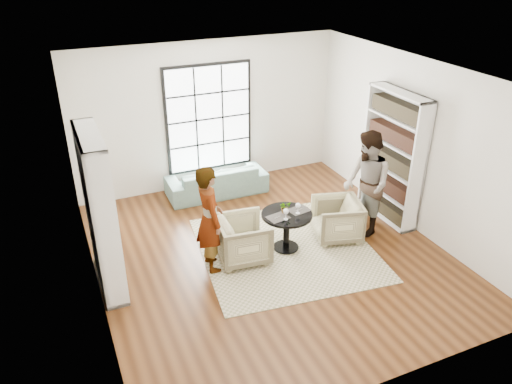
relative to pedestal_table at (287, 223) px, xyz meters
name	(u,v)px	position (x,y,z in m)	size (l,w,h in m)	color
ground	(270,253)	(-0.31, -0.03, -0.49)	(6.00, 6.00, 0.00)	#593115
room_shell	(257,173)	(-0.31, 0.51, 0.76)	(6.00, 6.01, 6.00)	silver
rug	(286,249)	(-0.01, -0.02, -0.49)	(2.81, 2.81, 0.01)	#C0AE90
pedestal_table	(287,223)	(0.00, 0.00, 0.00)	(0.84, 0.84, 0.68)	black
sofa	(217,180)	(-0.37, 2.42, -0.20)	(2.02, 0.79, 0.59)	gray
armchair_left	(243,239)	(-0.77, 0.01, -0.12)	(0.79, 0.82, 0.74)	#BBB586
armchair_right	(337,220)	(0.96, -0.03, -0.13)	(0.77, 0.79, 0.72)	tan
person_left	(210,219)	(-1.32, 0.01, 0.38)	(0.64, 0.42, 1.75)	gray
person_right	(367,184)	(1.51, -0.03, 0.44)	(0.91, 0.71, 1.87)	gray
placemat_left	(278,217)	(-0.19, -0.06, 0.19)	(0.34, 0.26, 0.01)	#2A2624
placemat_right	(299,210)	(0.23, 0.02, 0.19)	(0.34, 0.26, 0.01)	#2A2624
cutlery_left	(278,217)	(-0.19, -0.06, 0.19)	(0.14, 0.22, 0.01)	silver
cutlery_right	(299,210)	(0.23, 0.02, 0.19)	(0.14, 0.22, 0.01)	silver
wine_glass_left	(286,212)	(-0.10, -0.16, 0.32)	(0.09, 0.09, 0.20)	silver
wine_glass_right	(298,206)	(0.17, -0.06, 0.32)	(0.09, 0.09, 0.19)	silver
flower_centerpiece	(285,207)	(-0.02, 0.05, 0.28)	(0.18, 0.16, 0.20)	gray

